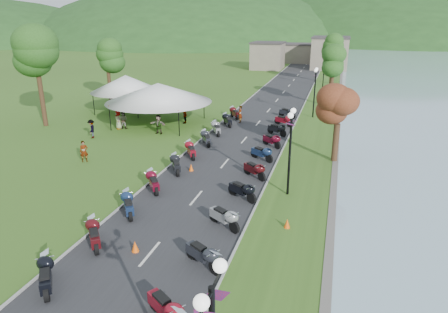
% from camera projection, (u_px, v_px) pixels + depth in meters
% --- Properties ---
extents(road, '(7.00, 120.00, 0.02)m').
position_uv_depth(road, '(269.00, 110.00, 44.80)').
color(road, '#2D2D2F').
rests_on(road, ground).
extents(hills_backdrop, '(360.00, 120.00, 76.00)m').
position_uv_depth(hills_backdrop, '(327.00, 39.00, 189.98)').
color(hills_backdrop, '#285621').
rests_on(hills_backdrop, ground).
extents(far_building, '(18.00, 16.00, 5.00)m').
position_uv_depth(far_building, '(297.00, 54.00, 85.34)').
color(far_building, gray).
rests_on(far_building, ground).
extents(moto_row_left, '(2.60, 43.67, 1.10)m').
position_uv_depth(moto_row_left, '(142.00, 193.00, 22.38)').
color(moto_row_left, '#331411').
rests_on(moto_row_left, ground).
extents(moto_row_right, '(2.60, 36.57, 1.10)m').
position_uv_depth(moto_row_right, '(253.00, 169.00, 25.88)').
color(moto_row_right, '#331411').
rests_on(moto_row_right, ground).
extents(vendor_tent_main, '(6.79, 6.79, 4.00)m').
position_uv_depth(vendor_tent_main, '(159.00, 104.00, 38.44)').
color(vendor_tent_main, white).
rests_on(vendor_tent_main, ground).
extents(vendor_tent_side, '(5.14, 5.14, 4.00)m').
position_uv_depth(vendor_tent_side, '(127.00, 94.00, 43.67)').
color(vendor_tent_side, white).
rests_on(vendor_tent_side, ground).
extents(tree_park_left, '(3.99, 3.99, 11.07)m').
position_uv_depth(tree_park_left, '(37.00, 67.00, 36.72)').
color(tree_park_left, '#306620').
rests_on(tree_park_left, ground).
extents(tree_lakeside, '(2.26, 2.26, 6.28)m').
position_uv_depth(tree_lakeside, '(338.00, 119.00, 28.00)').
color(tree_lakeside, '#306620').
rests_on(tree_lakeside, ground).
extents(pedestrian_a, '(0.71, 0.67, 1.56)m').
position_uv_depth(pedestrian_a, '(85.00, 162.00, 28.86)').
color(pedestrian_a, slate).
rests_on(pedestrian_a, ground).
extents(pedestrian_b, '(0.83, 0.51, 1.64)m').
position_uv_depth(pedestrian_b, '(124.00, 128.00, 37.53)').
color(pedestrian_b, slate).
rests_on(pedestrian_b, ground).
extents(pedestrian_c, '(0.82, 1.13, 1.62)m').
position_uv_depth(pedestrian_c, '(93.00, 138.00, 34.58)').
color(pedestrian_c, slate).
rests_on(pedestrian_c, ground).
extents(traffic_cone_near, '(0.34, 0.34, 0.53)m').
position_uv_depth(traffic_cone_near, '(135.00, 247.00, 17.68)').
color(traffic_cone_near, '#F2590C').
rests_on(traffic_cone_near, ground).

